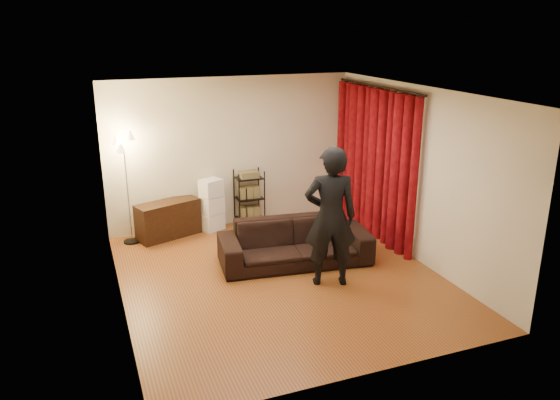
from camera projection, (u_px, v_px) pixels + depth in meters
name	position (u px, v px, depth m)	size (l,w,h in m)	color
floor	(281.00, 278.00, 8.03)	(5.00, 5.00, 0.00)	brown
ceiling	(281.00, 92.00, 7.20)	(5.00, 5.00, 0.00)	white
wall_back	(232.00, 152.00, 9.84)	(5.00, 5.00, 0.00)	beige
wall_front	(371.00, 258.00, 5.39)	(5.00, 5.00, 0.00)	beige
wall_left	(114.00, 208.00, 6.85)	(5.00, 5.00, 0.00)	beige
wall_right	(418.00, 175.00, 8.37)	(5.00, 5.00, 0.00)	beige
curtain_rod	(379.00, 86.00, 8.96)	(0.04, 0.04, 2.65)	black
curtain	(373.00, 164.00, 9.36)	(0.22, 2.65, 2.55)	maroon
sofa	(295.00, 243.00, 8.43)	(2.31, 0.90, 0.68)	black
person	(330.00, 217.00, 7.57)	(0.73, 0.48, 2.01)	black
media_cabinet	(168.00, 219.00, 9.49)	(1.10, 0.41, 0.64)	black
storage_boxes	(211.00, 205.00, 9.76)	(0.38, 0.31, 0.95)	white
wire_shelf	(249.00, 198.00, 9.98)	(0.48, 0.33, 1.05)	black
floor_lamp	(127.00, 190.00, 9.05)	(0.34, 0.34, 1.87)	silver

